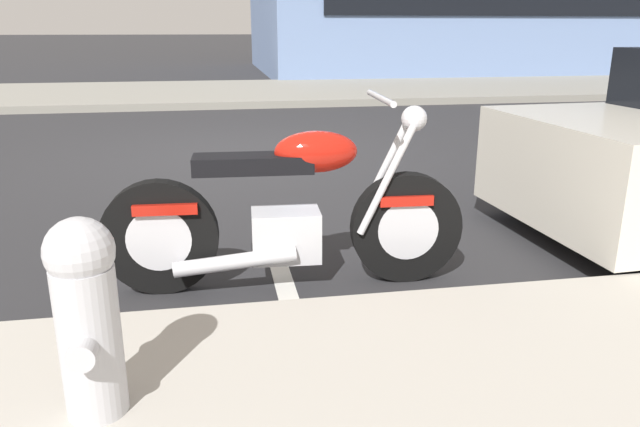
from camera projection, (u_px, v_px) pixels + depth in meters
ground_plane at (246, 155)px, 7.41m from camera, size 260.00×260.00×0.00m
parking_stall_stripe at (281, 272)px, 3.86m from camera, size 0.12×2.20×0.01m
parked_motorcycle at (289, 216)px, 3.56m from camera, size 2.14×0.62×1.14m
fire_hydrant at (87, 313)px, 2.13m from camera, size 0.24×0.36×0.75m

